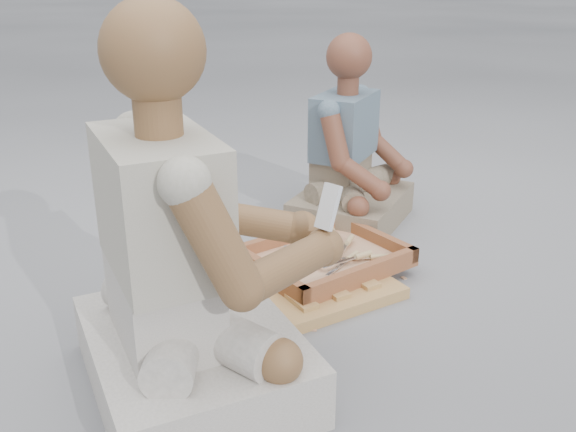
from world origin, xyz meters
TOP-DOWN VIEW (x-y plane):
  - ground at (0.00, 0.00)m, footprint 60.00×60.00m
  - carved_panel at (0.07, 0.08)m, footprint 0.62×0.42m
  - tool_tray at (0.23, 0.18)m, footprint 0.56×0.46m
  - chisel_0 at (0.19, 0.27)m, footprint 0.06×0.22m
  - chisel_1 at (0.30, 0.32)m, footprint 0.10×0.21m
  - chisel_2 at (0.29, 0.30)m, footprint 0.22×0.07m
  - chisel_3 at (0.30, 0.12)m, footprint 0.21×0.10m
  - chisel_4 at (0.38, 0.34)m, footprint 0.11×0.20m
  - chisel_5 at (0.38, 0.08)m, footprint 0.20×0.12m
  - chisel_6 at (0.36, 0.21)m, footprint 0.19×0.15m
  - chisel_7 at (0.32, 0.10)m, footprint 0.22×0.02m
  - chisel_8 at (0.22, 0.18)m, footprint 0.13×0.20m
  - wood_chip_0 at (0.27, 0.18)m, footprint 0.02×0.02m
  - wood_chip_1 at (0.46, 0.35)m, footprint 0.02×0.02m
  - wood_chip_2 at (0.23, 0.06)m, footprint 0.02×0.02m
  - wood_chip_3 at (0.35, 0.01)m, footprint 0.02×0.02m
  - wood_chip_4 at (0.45, -0.00)m, footprint 0.02×0.02m
  - wood_chip_5 at (0.35, 0.50)m, footprint 0.02×0.02m
  - wood_chip_6 at (0.09, 0.27)m, footprint 0.02×0.02m
  - wood_chip_7 at (-0.05, 0.55)m, footprint 0.02×0.02m
  - wood_chip_8 at (0.54, 0.12)m, footprint 0.02×0.02m
  - wood_chip_9 at (0.46, 0.54)m, footprint 0.02×0.02m
  - wood_chip_10 at (0.58, 0.07)m, footprint 0.02×0.02m
  - wood_chip_11 at (0.17, 0.15)m, footprint 0.02×0.02m
  - wood_chip_12 at (0.30, 0.35)m, footprint 0.02×0.02m
  - wood_chip_13 at (0.28, -0.02)m, footprint 0.02×0.02m
  - wood_chip_14 at (-0.02, -0.11)m, footprint 0.02×0.02m
  - craftsman at (-0.47, -0.16)m, footprint 0.72×0.72m
  - companion at (0.63, 0.55)m, footprint 0.66×0.62m
  - mobile_phone at (-0.10, -0.27)m, footprint 0.07×0.06m

SIDE VIEW (x-z plane):
  - ground at x=0.00m, z-range 0.00..0.00m
  - wood_chip_0 at x=0.27m, z-range 0.00..0.00m
  - wood_chip_1 at x=0.46m, z-range 0.00..0.00m
  - wood_chip_2 at x=0.23m, z-range 0.00..0.00m
  - wood_chip_3 at x=0.35m, z-range 0.00..0.00m
  - wood_chip_4 at x=0.45m, z-range 0.00..0.00m
  - wood_chip_5 at x=0.35m, z-range 0.00..0.00m
  - wood_chip_6 at x=0.09m, z-range 0.00..0.00m
  - wood_chip_7 at x=-0.05m, z-range 0.00..0.00m
  - wood_chip_8 at x=0.54m, z-range 0.00..0.00m
  - wood_chip_9 at x=0.46m, z-range 0.00..0.00m
  - wood_chip_10 at x=0.58m, z-range 0.00..0.00m
  - wood_chip_11 at x=0.17m, z-range 0.00..0.00m
  - wood_chip_12 at x=0.30m, z-range 0.00..0.00m
  - wood_chip_13 at x=0.28m, z-range 0.00..0.00m
  - wood_chip_14 at x=-0.02m, z-range 0.00..0.00m
  - carved_panel at x=0.07m, z-range 0.00..0.04m
  - tool_tray at x=0.23m, z-range 0.03..0.10m
  - chisel_3 at x=0.30m, z-range 0.06..0.08m
  - chisel_5 at x=0.38m, z-range 0.06..0.08m
  - chisel_2 at x=0.29m, z-range 0.06..0.08m
  - chisel_0 at x=0.19m, z-range 0.07..0.09m
  - chisel_1 at x=0.30m, z-range 0.07..0.09m
  - chisel_4 at x=0.38m, z-range 0.07..0.09m
  - chisel_7 at x=0.32m, z-range 0.07..0.09m
  - chisel_8 at x=0.22m, z-range 0.07..0.10m
  - chisel_6 at x=0.36m, z-range 0.07..0.10m
  - companion at x=0.63m, z-range -0.14..0.68m
  - craftsman at x=-0.47m, z-range -0.16..0.86m
  - mobile_phone at x=-0.10m, z-range 0.43..0.55m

